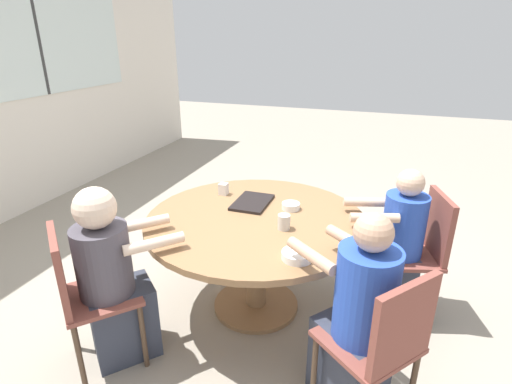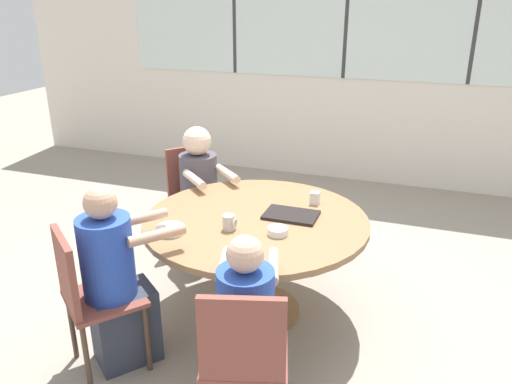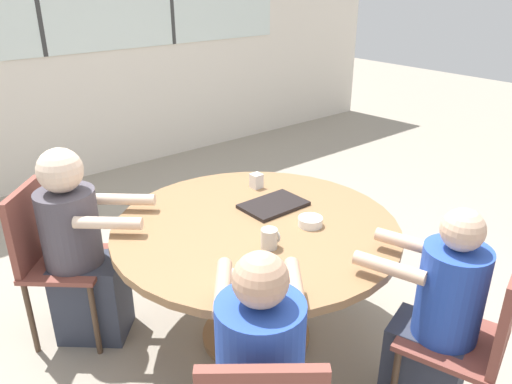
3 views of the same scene
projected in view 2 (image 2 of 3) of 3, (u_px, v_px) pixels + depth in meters
The scene contains 14 objects.
ground_plane at pixel (256, 311), 3.47m from camera, with size 16.00×16.00×0.00m, color gray.
wall_back_with_windows at pixel (345, 56), 5.54m from camera, with size 8.40×0.08×2.80m.
dining_table at pixel (256, 236), 3.26m from camera, with size 1.45×1.45×0.71m.
chair_for_woman_green_shirt at pixel (86, 291), 2.74m from camera, with size 0.56×0.56×0.88m.
chair_for_man_blue_shirt at pixel (244, 353), 2.25m from camera, with size 0.50×0.50×0.88m.
chair_for_man_teal_shirt at pixel (193, 190), 4.17m from camera, with size 0.56×0.56×0.88m.
person_woman_green_shirt at pixel (117, 286), 2.83m from camera, with size 0.56×0.60×1.12m.
person_man_blue_shirt at pixel (246, 340), 2.43m from camera, with size 0.40×0.55×1.05m.
person_man_teal_shirt at pixel (201, 199), 4.04m from camera, with size 0.60×0.59×1.10m.
food_tray_dark at pixel (291, 215), 3.23m from camera, with size 0.34×0.23×0.02m.
coffee_mug at pixel (229, 222), 3.03m from camera, with size 0.08×0.08×0.10m.
milk_carton_small at pixel (315, 198), 3.42m from camera, with size 0.06×0.06×0.09m.
bowl_white_shallow at pixel (170, 230), 3.00m from camera, with size 0.17×0.17×0.04m.
bowl_cereal at pixel (278, 231), 2.98m from camera, with size 0.12×0.12×0.04m.
Camera 2 is at (0.98, -2.76, 2.03)m, focal length 35.00 mm.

